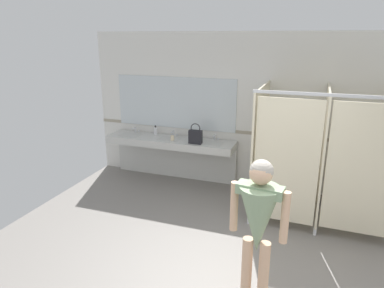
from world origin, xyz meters
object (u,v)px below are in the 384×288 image
at_px(person_standing, 258,219).
at_px(handbag, 195,136).
at_px(soap_dispenser, 156,131).
at_px(paper_cup, 172,138).

xyz_separation_m(person_standing, handbag, (-1.60, 2.76, -0.05)).
xyz_separation_m(handbag, soap_dispenser, (-0.96, 0.31, -0.06)).
bearing_deg(soap_dispenser, handbag, -17.97).
bearing_deg(handbag, soap_dispenser, 162.03).
bearing_deg(person_standing, paper_cup, 126.64).
bearing_deg(soap_dispenser, person_standing, -50.15).
relative_size(soap_dispenser, paper_cup, 1.98).
relative_size(person_standing, soap_dispenser, 8.91).
bearing_deg(handbag, paper_cup, 175.56).
height_order(soap_dispenser, paper_cup, soap_dispenser).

